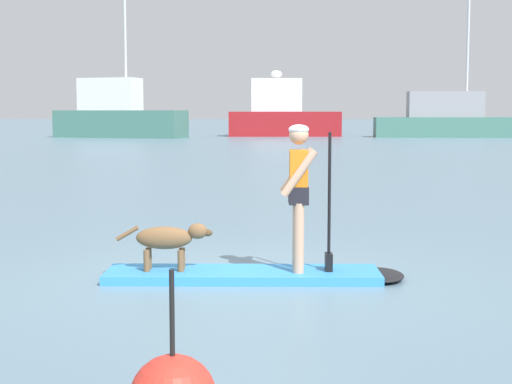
% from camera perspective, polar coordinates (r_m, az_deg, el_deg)
% --- Properties ---
extents(ground_plane, '(400.00, 400.00, 0.00)m').
position_cam_1_polar(ground_plane, '(8.90, -0.99, -6.43)').
color(ground_plane, slate).
extents(paddleboard, '(3.48, 1.24, 0.10)m').
position_cam_1_polar(paddleboard, '(8.88, 0.49, -6.12)').
color(paddleboard, '#338CD8').
rests_on(paddleboard, ground_plane).
extents(person_paddler, '(0.64, 0.52, 1.66)m').
position_cam_1_polar(person_paddler, '(8.74, 3.26, 0.35)').
color(person_paddler, tan).
rests_on(person_paddler, paddleboard).
extents(dog, '(1.11, 0.31, 0.54)m').
position_cam_1_polar(dog, '(8.87, -6.46, -3.46)').
color(dog, brown).
rests_on(dog, paddleboard).
extents(moored_boat_far_starboard, '(10.32, 4.28, 11.26)m').
position_cam_1_polar(moored_boat_far_starboard, '(59.17, -10.19, 5.60)').
color(moored_boat_far_starboard, '#3F7266').
rests_on(moored_boat_far_starboard, ground_plane).
extents(moored_boat_outer, '(9.12, 4.11, 5.18)m').
position_cam_1_polar(moored_boat_outer, '(61.42, 1.92, 5.72)').
color(moored_boat_outer, maroon).
rests_on(moored_boat_outer, ground_plane).
extents(moored_boat_port, '(12.64, 3.59, 10.47)m').
position_cam_1_polar(moored_boat_port, '(60.78, 14.38, 5.17)').
color(moored_boat_port, '#3F7266').
rests_on(moored_boat_port, ground_plane).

